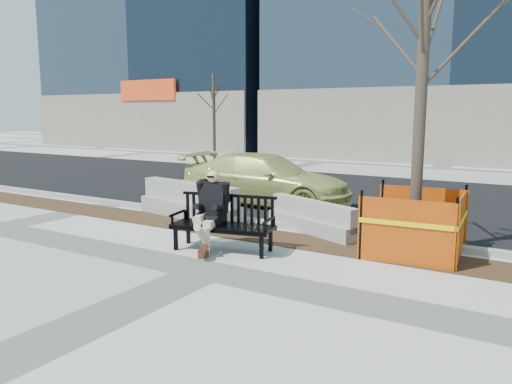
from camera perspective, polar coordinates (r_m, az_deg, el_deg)
ground at (r=8.85m, az=-5.52°, el=-8.84°), size 120.00×120.00×0.00m
mulch_strip at (r=10.95m, az=2.71°, el=-5.26°), size 40.00×1.20×0.02m
asphalt_street at (r=16.55m, az=13.10°, el=-0.58°), size 60.00×10.40×0.01m
curb at (r=11.76m, az=4.95°, el=-4.00°), size 60.00×0.25×0.12m
bench at (r=10.04m, az=-3.76°, el=-6.63°), size 2.18×1.15×1.10m
seated_man at (r=10.19m, az=-5.04°, el=-6.40°), size 0.89×1.24×1.57m
tree_fence at (r=10.23m, az=17.35°, el=-6.73°), size 2.79×2.79×6.53m
sedan at (r=14.92m, az=1.09°, el=-1.40°), size 5.25×2.38×1.49m
jersey_barrier_left at (r=13.14m, az=-7.48°, el=-2.91°), size 3.32×1.19×0.93m
jersey_barrier_right at (r=11.54m, az=6.41°, el=-4.58°), size 2.59×1.49×0.74m
far_tree_left at (r=26.72m, az=-4.71°, el=3.24°), size 2.45×2.45×5.04m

